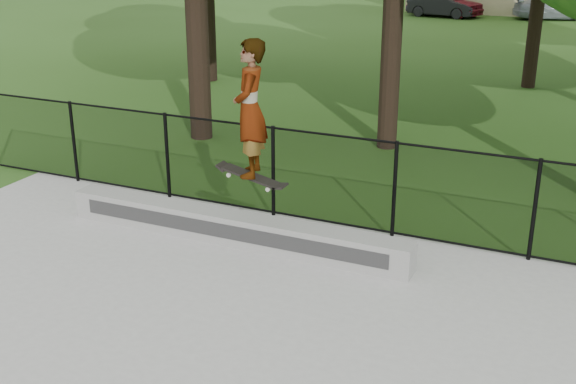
% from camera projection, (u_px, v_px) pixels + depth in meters
% --- Properties ---
extents(grind_ledge, '(5.49, 0.40, 0.44)m').
position_uv_depth(grind_ledge, '(233.00, 228.00, 10.70)').
color(grind_ledge, '#9A9995').
rests_on(grind_ledge, concrete_slab).
extents(car_a, '(4.26, 2.84, 1.35)m').
position_uv_depth(car_a, '(445.00, 2.00, 36.83)').
color(car_a, maroon).
rests_on(car_a, ground).
extents(car_b, '(3.23, 1.57, 1.13)m').
position_uv_depth(car_b, '(442.00, 6.00, 36.41)').
color(car_b, black).
rests_on(car_b, ground).
extents(car_c, '(3.68, 2.73, 1.06)m').
position_uv_depth(car_c, '(552.00, 8.00, 35.50)').
color(car_c, gray).
rests_on(car_c, ground).
extents(skater_airborne, '(0.83, 0.79, 2.03)m').
position_uv_depth(skater_airborne, '(250.00, 111.00, 9.59)').
color(skater_airborne, black).
rests_on(skater_airborne, ground).
extents(chainlink_fence, '(16.06, 0.06, 1.50)m').
position_uv_depth(chainlink_fence, '(394.00, 189.00, 10.72)').
color(chainlink_fence, black).
rests_on(chainlink_fence, concrete_slab).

